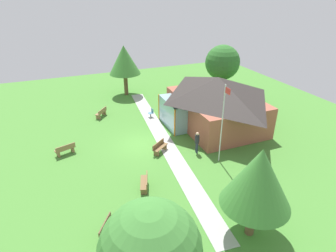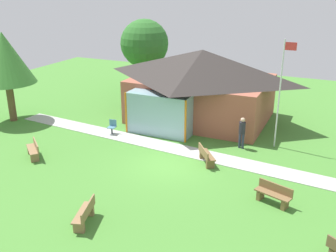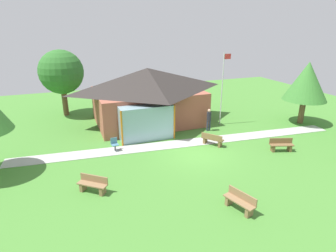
# 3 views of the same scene
# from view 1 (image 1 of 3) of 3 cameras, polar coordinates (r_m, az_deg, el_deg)

# --- Properties ---
(ground_plane) EXTENTS (44.00, 44.00, 0.00)m
(ground_plane) POSITION_cam_1_polar(r_m,az_deg,el_deg) (23.07, -5.11, -3.67)
(ground_plane) COLOR #478433
(pavilion) EXTENTS (9.38, 7.97, 4.51)m
(pavilion) POSITION_cam_1_polar(r_m,az_deg,el_deg) (25.53, 9.41, 4.99)
(pavilion) COLOR #A35642
(pavilion) RESTS_ON ground_plane
(footpath) EXTENTS (22.78, 3.32, 0.03)m
(footpath) POSITION_cam_1_polar(r_m,az_deg,el_deg) (23.57, -0.88, -2.82)
(footpath) COLOR #ADADA8
(footpath) RESTS_ON ground_plane
(flagpole) EXTENTS (0.64, 0.08, 5.82)m
(flagpole) POSITION_cam_1_polar(r_m,az_deg,el_deg) (19.72, 10.89, 0.93)
(flagpole) COLOR silver
(flagpole) RESTS_ON ground_plane
(bench_mid_left) EXTENTS (1.44, 1.29, 0.84)m
(bench_mid_left) POSITION_cam_1_polar(r_m,az_deg,el_deg) (28.34, -13.23, 2.57)
(bench_mid_left) COLOR olive
(bench_mid_left) RESTS_ON ground_plane
(bench_rear_near_path) EXTENTS (1.25, 1.47, 0.84)m
(bench_rear_near_path) POSITION_cam_1_polar(r_m,az_deg,el_deg) (21.76, -1.66, -4.34)
(bench_rear_near_path) COLOR brown
(bench_rear_near_path) RESTS_ON ground_plane
(bench_front_center) EXTENTS (0.87, 1.56, 0.84)m
(bench_front_center) POSITION_cam_1_polar(r_m,az_deg,el_deg) (22.84, -19.92, -4.48)
(bench_front_center) COLOR olive
(bench_front_center) RESTS_ON ground_plane
(bench_lawn_far_right) EXTENTS (1.50, 1.19, 0.84)m
(bench_lawn_far_right) POSITION_cam_1_polar(r_m,az_deg,el_deg) (15.68, -11.94, -19.55)
(bench_lawn_far_right) COLOR brown
(bench_lawn_far_right) RESTS_ON ground_plane
(bench_mid_right) EXTENTS (1.56, 0.90, 0.84)m
(bench_mid_right) POSITION_cam_1_polar(r_m,az_deg,el_deg) (18.21, -4.68, -11.35)
(bench_mid_right) COLOR brown
(bench_mid_right) RESTS_ON ground_plane
(patio_chair_west) EXTENTS (0.49, 0.49, 0.86)m
(patio_chair_west) POSITION_cam_1_polar(r_m,az_deg,el_deg) (27.54, -3.41, 2.58)
(patio_chair_west) COLOR teal
(patio_chair_west) RESTS_ON ground_plane
(visitor_near_flagpole) EXTENTS (0.34, 0.34, 1.74)m
(visitor_near_flagpole) POSITION_cam_1_polar(r_m,az_deg,el_deg) (21.50, 5.85, -2.99)
(visitor_near_flagpole) COLOR #2D3347
(visitor_near_flagpole) RESTS_ON ground_plane
(tree_far_east) EXTENTS (3.72, 3.72, 5.07)m
(tree_far_east) POSITION_cam_1_polar(r_m,az_deg,el_deg) (10.87, -3.55, -23.80)
(tree_far_east) COLOR brown
(tree_far_east) RESTS_ON ground_plane
(tree_west_hedge) EXTENTS (3.52, 3.52, 5.67)m
(tree_west_hedge) POSITION_cam_1_polar(r_m,az_deg,el_deg) (32.78, -8.78, 12.94)
(tree_west_hedge) COLOR brown
(tree_west_hedge) RESTS_ON ground_plane
(tree_behind_pavilion_left) EXTENTS (3.81, 3.81, 5.80)m
(tree_behind_pavilion_left) POSITION_cam_1_polar(r_m,az_deg,el_deg) (32.58, 10.88, 12.38)
(tree_behind_pavilion_left) COLOR brown
(tree_behind_pavilion_left) RESTS_ON ground_plane
(tree_east_hedge) EXTENTS (3.42, 3.42, 5.06)m
(tree_east_hedge) POSITION_cam_1_polar(r_m,az_deg,el_deg) (14.06, 17.68, -9.93)
(tree_east_hedge) COLOR brown
(tree_east_hedge) RESTS_ON ground_plane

